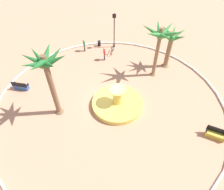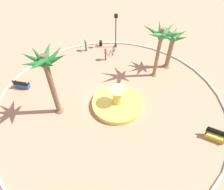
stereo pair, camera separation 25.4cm
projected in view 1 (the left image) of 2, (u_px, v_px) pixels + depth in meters
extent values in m
plane|color=tan|center=(110.00, 101.00, 18.72)|extent=(80.00, 80.00, 0.00)
torus|color=silver|center=(110.00, 100.00, 18.65)|extent=(21.71, 21.71, 0.20)
cylinder|color=gold|center=(117.00, 103.00, 18.20)|extent=(4.78, 4.78, 0.45)
cylinder|color=#236093|center=(117.00, 104.00, 18.22)|extent=(4.21, 4.21, 0.34)
cylinder|color=gold|center=(118.00, 96.00, 17.51)|extent=(0.86, 0.86, 1.50)
cylinder|color=#F1C954|center=(118.00, 90.00, 16.93)|extent=(1.53, 1.53, 0.12)
cylinder|color=brown|center=(52.00, 88.00, 15.60)|extent=(0.45, 0.45, 6.11)
cone|color=brown|center=(59.00, 110.00, 17.60)|extent=(0.85, 0.85, 0.50)
cone|color=#1E6028|center=(33.00, 65.00, 13.28)|extent=(1.91, 0.76, 1.24)
cone|color=#1E6028|center=(37.00, 66.00, 13.00)|extent=(1.82, 1.60, 1.01)
cone|color=#1E6028|center=(49.00, 65.00, 13.25)|extent=(0.61, 1.88, 1.24)
cone|color=#1E6028|center=(55.00, 60.00, 13.71)|extent=(1.82, 1.57, 1.26)
cone|color=#1E6028|center=(54.00, 56.00, 14.12)|extent=(1.89, 0.75, 1.36)
cone|color=#1E6028|center=(47.00, 52.00, 14.21)|extent=(1.67, 1.77, 1.05)
cone|color=#1E6028|center=(38.00, 57.00, 14.11)|extent=(0.82, 1.89, 1.38)
cone|color=#1E6028|center=(33.00, 60.00, 13.77)|extent=(1.70, 1.71, 1.29)
cylinder|color=brown|center=(169.00, 50.00, 21.16)|extent=(0.51, 0.51, 4.28)
cone|color=brown|center=(165.00, 64.00, 22.51)|extent=(0.96, 0.96, 0.50)
cone|color=#337F38|center=(168.00, 37.00, 19.65)|extent=(1.71, 0.66, 1.30)
cone|color=#337F38|center=(173.00, 38.00, 19.34)|extent=(1.63, 1.57, 1.13)
cone|color=#337F38|center=(178.00, 38.00, 19.57)|extent=(0.77, 1.74, 1.27)
cone|color=#337F38|center=(179.00, 33.00, 20.00)|extent=(1.80, 1.09, 1.05)
cone|color=#337F38|center=(174.00, 32.00, 20.35)|extent=(1.76, 1.32, 1.16)
cone|color=#337F38|center=(167.00, 31.00, 20.28)|extent=(0.78, 1.77, 1.04)
cone|color=#337F38|center=(165.00, 33.00, 20.03)|extent=(1.38, 1.74, 1.14)
cylinder|color=brown|center=(157.00, 53.00, 19.59)|extent=(0.38, 0.38, 5.51)
cone|color=brown|center=(153.00, 73.00, 21.38)|extent=(0.73, 0.73, 0.50)
cone|color=#337F38|center=(154.00, 34.00, 17.51)|extent=(2.14, 0.71, 1.25)
cone|color=#337F38|center=(164.00, 37.00, 17.27)|extent=(1.57, 2.08, 1.32)
cone|color=#337F38|center=(171.00, 34.00, 17.61)|extent=(1.40, 2.14, 1.27)
cone|color=#337F38|center=(167.00, 29.00, 18.38)|extent=(2.10, 0.68, 1.40)
cone|color=#337F38|center=(159.00, 28.00, 18.61)|extent=(1.66, 1.98, 1.50)
cone|color=#337F38|center=(151.00, 30.00, 18.15)|extent=(1.55, 2.08, 1.33)
cube|color=#335BA8|center=(21.00, 86.00, 19.62)|extent=(1.42, 1.54, 0.12)
cube|color=black|center=(19.00, 85.00, 19.26)|extent=(1.10, 1.27, 0.50)
cube|color=#2B4E8F|center=(22.00, 87.00, 19.80)|extent=(1.30, 1.42, 0.39)
cube|color=black|center=(14.00, 84.00, 19.62)|extent=(0.40, 0.35, 0.24)
cube|color=black|center=(27.00, 85.00, 19.42)|extent=(0.40, 0.35, 0.24)
cube|color=gold|center=(44.00, 62.00, 22.50)|extent=(0.87, 1.67, 0.12)
cube|color=black|center=(42.00, 60.00, 22.16)|extent=(0.46, 1.57, 0.50)
cube|color=gold|center=(45.00, 64.00, 22.68)|extent=(0.80, 1.54, 0.39)
cube|color=black|center=(40.00, 58.00, 22.71)|extent=(0.46, 0.19, 0.24)
cube|color=black|center=(48.00, 63.00, 22.08)|extent=(0.46, 0.19, 0.24)
cube|color=gold|center=(216.00, 134.00, 15.55)|extent=(1.15, 1.66, 0.12)
cube|color=black|center=(217.00, 130.00, 15.47)|extent=(0.77, 1.47, 0.50)
cube|color=gold|center=(215.00, 136.00, 15.73)|extent=(1.06, 1.53, 0.39)
cube|color=black|center=(207.00, 130.00, 15.67)|extent=(0.44, 0.27, 0.24)
cylinder|color=black|center=(114.00, 33.00, 24.23)|extent=(0.12, 0.12, 3.90)
cylinder|color=black|center=(114.00, 46.00, 25.52)|extent=(0.28, 0.28, 0.30)
cube|color=black|center=(114.00, 16.00, 22.69)|extent=(0.32, 0.32, 0.44)
sphere|color=#F2EDCC|center=(114.00, 16.00, 22.69)|extent=(0.22, 0.22, 0.22)
cone|color=black|center=(114.00, 14.00, 22.49)|extent=(0.20, 0.20, 0.18)
cylinder|color=black|center=(99.00, 44.00, 25.53)|extent=(0.40, 0.40, 0.70)
torus|color=#4C4C51|center=(99.00, 41.00, 25.28)|extent=(0.46, 0.46, 0.06)
torus|color=black|center=(113.00, 48.00, 24.69)|extent=(0.60, 0.49, 0.72)
torus|color=black|center=(111.00, 53.00, 24.01)|extent=(0.60, 0.49, 0.72)
cylinder|color=#99999E|center=(112.00, 49.00, 24.19)|extent=(0.78, 0.63, 0.05)
cylinder|color=#99999E|center=(112.00, 49.00, 23.84)|extent=(0.04, 0.04, 0.30)
cube|color=black|center=(112.00, 48.00, 23.72)|extent=(0.22, 0.20, 0.06)
cylinder|color=#99999E|center=(113.00, 46.00, 24.40)|extent=(0.30, 0.36, 0.03)
cylinder|color=#33333D|center=(104.00, 56.00, 23.32)|extent=(0.14, 0.14, 0.84)
cylinder|color=#33333D|center=(105.00, 57.00, 23.19)|extent=(0.14, 0.14, 0.84)
cube|color=red|center=(104.00, 52.00, 22.76)|extent=(0.34, 0.39, 0.56)
sphere|color=#9E7051|center=(104.00, 49.00, 22.47)|extent=(0.22, 0.22, 0.22)
cylinder|color=red|center=(104.00, 51.00, 22.91)|extent=(0.09, 0.09, 0.53)
cylinder|color=red|center=(105.00, 53.00, 22.60)|extent=(0.09, 0.09, 0.53)
cylinder|color=#33333D|center=(84.00, 48.00, 24.67)|extent=(0.14, 0.14, 0.86)
cylinder|color=#33333D|center=(85.00, 48.00, 24.56)|extent=(0.14, 0.14, 0.86)
cube|color=#338C4C|center=(84.00, 43.00, 24.11)|extent=(0.28, 0.38, 0.56)
sphere|color=tan|center=(84.00, 40.00, 23.82)|extent=(0.22, 0.22, 0.22)
cylinder|color=#338C4C|center=(83.00, 42.00, 24.25)|extent=(0.09, 0.09, 0.53)
cylinder|color=#338C4C|center=(85.00, 44.00, 23.97)|extent=(0.09, 0.09, 0.53)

